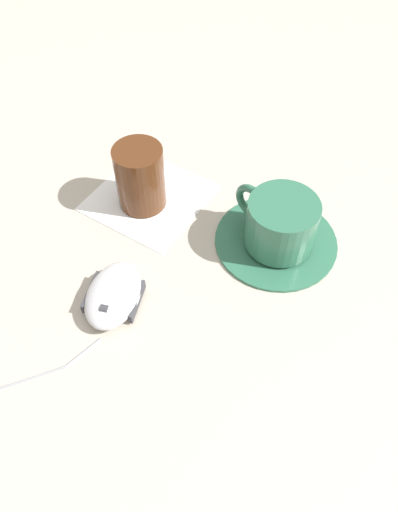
{
  "coord_description": "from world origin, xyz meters",
  "views": [
    {
      "loc": [
        -0.05,
        0.41,
        0.5
      ],
      "look_at": [
        0.01,
        0.05,
        0.03
      ],
      "focal_mm": 35.0,
      "sensor_mm": 36.0,
      "label": 1
    }
  ],
  "objects_px": {
    "computer_mouse": "(113,295)",
    "drinking_glass": "(140,177)",
    "coffee_cup": "(280,223)",
    "saucer": "(276,240)"
  },
  "relations": [
    {
      "from": "saucer",
      "to": "computer_mouse",
      "type": "xyz_separation_m",
      "value": [
        0.18,
        0.12,
        0.01
      ]
    },
    {
      "from": "drinking_glass",
      "to": "coffee_cup",
      "type": "bearing_deg",
      "value": 166.67
    },
    {
      "from": "saucer",
      "to": "computer_mouse",
      "type": "distance_m",
      "value": 0.22
    },
    {
      "from": "saucer",
      "to": "drinking_glass",
      "type": "relative_size",
      "value": 1.76
    },
    {
      "from": "saucer",
      "to": "coffee_cup",
      "type": "height_order",
      "value": "coffee_cup"
    },
    {
      "from": "computer_mouse",
      "to": "drinking_glass",
      "type": "bearing_deg",
      "value": -88.4
    },
    {
      "from": "computer_mouse",
      "to": "drinking_glass",
      "type": "xyz_separation_m",
      "value": [
        0.0,
        -0.16,
        0.03
      ]
    },
    {
      "from": "computer_mouse",
      "to": "saucer",
      "type": "bearing_deg",
      "value": -145.92
    },
    {
      "from": "saucer",
      "to": "coffee_cup",
      "type": "xyz_separation_m",
      "value": [
        -0.0,
        0.0,
        0.04
      ]
    },
    {
      "from": "coffee_cup",
      "to": "computer_mouse",
      "type": "bearing_deg",
      "value": 33.43
    }
  ]
}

